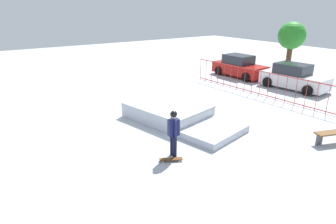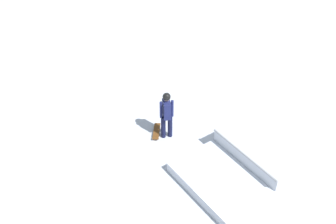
{
  "view_description": "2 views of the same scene",
  "coord_description": "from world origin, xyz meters",
  "px_view_note": "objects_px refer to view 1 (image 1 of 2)",
  "views": [
    {
      "loc": [
        10.12,
        -7.47,
        5.08
      ],
      "look_at": [
        0.59,
        -0.97,
        0.9
      ],
      "focal_mm": 31.58,
      "sensor_mm": 36.0,
      "label": 1
    },
    {
      "loc": [
        6.42,
        7.31,
        9.11
      ],
      "look_at": [
        2.43,
        -2.02,
        1.0
      ],
      "focal_mm": 44.64,
      "sensor_mm": 36.0,
      "label": 2
    }
  ],
  "objects_px": {
    "park_bench": "(334,134)",
    "distant_tree": "(292,37)",
    "skateboard": "(171,159)",
    "parked_car_white": "(294,78)",
    "parked_car_red": "(239,67)",
    "skater": "(174,130)",
    "skate_ramp": "(175,115)"
  },
  "relations": [
    {
      "from": "park_bench",
      "to": "parked_car_red",
      "type": "distance_m",
      "value": 11.59
    },
    {
      "from": "skate_ramp",
      "to": "skater",
      "type": "bearing_deg",
      "value": -48.61
    },
    {
      "from": "parked_car_white",
      "to": "skate_ramp",
      "type": "bearing_deg",
      "value": -93.17
    },
    {
      "from": "distant_tree",
      "to": "skate_ramp",
      "type": "bearing_deg",
      "value": -77.38
    },
    {
      "from": "park_bench",
      "to": "parked_car_red",
      "type": "bearing_deg",
      "value": 151.09
    },
    {
      "from": "skateboard",
      "to": "distant_tree",
      "type": "xyz_separation_m",
      "value": [
        -5.76,
        14.71,
        2.85
      ]
    },
    {
      "from": "skateboard",
      "to": "parked_car_white",
      "type": "distance_m",
      "value": 12.4
    },
    {
      "from": "skate_ramp",
      "to": "parked_car_white",
      "type": "relative_size",
      "value": 1.37
    },
    {
      "from": "skater",
      "to": "distant_tree",
      "type": "xyz_separation_m",
      "value": [
        -5.51,
        14.43,
        1.92
      ]
    },
    {
      "from": "park_bench",
      "to": "parked_car_white",
      "type": "height_order",
      "value": "parked_car_white"
    },
    {
      "from": "skateboard",
      "to": "parked_car_red",
      "type": "distance_m",
      "value": 14.02
    },
    {
      "from": "skater",
      "to": "parked_car_red",
      "type": "bearing_deg",
      "value": -134.78
    },
    {
      "from": "skater",
      "to": "skateboard",
      "type": "height_order",
      "value": "skater"
    },
    {
      "from": "skater",
      "to": "parked_car_red",
      "type": "distance_m",
      "value": 13.64
    },
    {
      "from": "park_bench",
      "to": "distant_tree",
      "type": "height_order",
      "value": "distant_tree"
    },
    {
      "from": "parked_car_red",
      "to": "distant_tree",
      "type": "bearing_deg",
      "value": 54.98
    },
    {
      "from": "park_bench",
      "to": "skater",
      "type": "bearing_deg",
      "value": -114.48
    },
    {
      "from": "skater",
      "to": "parked_car_white",
      "type": "distance_m",
      "value": 12.05
    },
    {
      "from": "parked_car_white",
      "to": "distant_tree",
      "type": "height_order",
      "value": "distant_tree"
    },
    {
      "from": "distant_tree",
      "to": "parked_car_red",
      "type": "bearing_deg",
      "value": -123.26
    },
    {
      "from": "skate_ramp",
      "to": "skateboard",
      "type": "height_order",
      "value": "skate_ramp"
    },
    {
      "from": "skate_ramp",
      "to": "parked_car_red",
      "type": "xyz_separation_m",
      "value": [
        -4.78,
        9.37,
        0.41
      ]
    },
    {
      "from": "park_bench",
      "to": "parked_car_white",
      "type": "bearing_deg",
      "value": 134.44
    },
    {
      "from": "skate_ramp",
      "to": "parked_car_white",
      "type": "distance_m",
      "value": 9.65
    },
    {
      "from": "parked_car_white",
      "to": "parked_car_red",
      "type": "bearing_deg",
      "value": 177.88
    },
    {
      "from": "parked_car_red",
      "to": "parked_car_white",
      "type": "bearing_deg",
      "value": 1.55
    },
    {
      "from": "skateboard",
      "to": "distant_tree",
      "type": "height_order",
      "value": "distant_tree"
    },
    {
      "from": "skater",
      "to": "parked_car_white",
      "type": "relative_size",
      "value": 0.41
    },
    {
      "from": "skater",
      "to": "distant_tree",
      "type": "relative_size",
      "value": 0.43
    },
    {
      "from": "skateboard",
      "to": "park_bench",
      "type": "relative_size",
      "value": 0.49
    },
    {
      "from": "parked_car_red",
      "to": "parked_car_white",
      "type": "height_order",
      "value": "same"
    },
    {
      "from": "skateboard",
      "to": "skate_ramp",
      "type": "bearing_deg",
      "value": -100.22
    }
  ]
}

